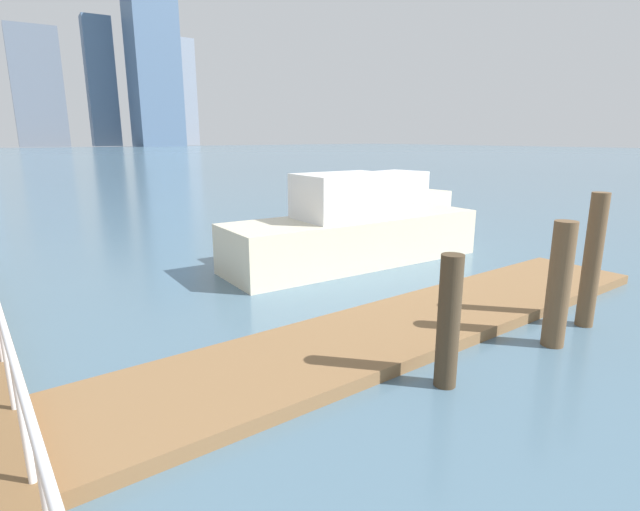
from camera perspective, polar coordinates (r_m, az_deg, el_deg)
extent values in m
plane|color=slate|center=(15.63, -23.75, 1.30)|extent=(300.00, 300.00, 0.00)
cube|color=olive|center=(8.05, 10.19, -8.13)|extent=(11.43, 2.00, 0.18)
cylinder|color=white|center=(4.55, -31.46, -16.43)|extent=(0.06, 0.06, 1.05)
cylinder|color=white|center=(5.76, -32.84, -10.34)|extent=(0.06, 0.06, 1.05)
cylinder|color=white|center=(3.14, -30.06, -19.22)|extent=(0.06, 26.62, 0.06)
cylinder|color=#473826|center=(6.21, 14.86, -7.54)|extent=(0.28, 0.28, 1.70)
cylinder|color=brown|center=(9.00, 29.31, -0.56)|extent=(0.28, 0.28, 2.22)
cylinder|color=brown|center=(7.94, 26.24, -3.12)|extent=(0.33, 0.33, 1.90)
cube|color=beige|center=(12.06, 4.10, 1.86)|extent=(6.72, 2.28, 1.16)
cube|color=white|center=(11.67, 2.83, 7.00)|extent=(2.28, 1.65, 1.05)
cube|color=beige|center=(17.97, 7.80, 5.48)|extent=(5.78, 2.74, 1.02)
cube|color=white|center=(18.32, 9.01, 8.46)|extent=(2.00, 1.83, 0.80)
cube|color=slate|center=(176.89, -30.22, 16.66)|extent=(14.38, 7.57, 34.87)
cube|color=slate|center=(181.84, -24.29, 17.98)|extent=(9.17, 7.27, 40.03)
cube|color=slate|center=(172.87, -19.00, 20.87)|extent=(14.25, 13.49, 52.97)
cube|color=gray|center=(192.85, -16.61, 17.82)|extent=(13.20, 9.11, 36.92)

